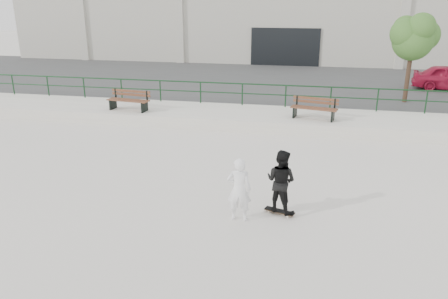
% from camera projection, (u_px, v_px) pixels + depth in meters
% --- Properties ---
extents(ground, '(120.00, 120.00, 0.00)m').
position_uv_depth(ground, '(209.00, 230.00, 10.37)').
color(ground, white).
rests_on(ground, ground).
extents(ledge, '(30.00, 3.00, 0.50)m').
position_uv_depth(ledge, '(260.00, 118.00, 19.08)').
color(ledge, silver).
rests_on(ledge, ground).
extents(parking_strip, '(60.00, 14.00, 0.50)m').
position_uv_depth(parking_strip, '(277.00, 83.00, 26.95)').
color(parking_strip, '#3F3F3F').
rests_on(parking_strip, ground).
extents(railing, '(28.00, 0.06, 1.03)m').
position_uv_depth(railing, '(264.00, 90.00, 19.96)').
color(railing, '#153A1D').
rests_on(railing, ledge).
extents(commercial_building, '(44.20, 16.33, 8.00)m').
position_uv_depth(commercial_building, '(293.00, 6.00, 38.48)').
color(commercial_building, '#B3AFA1').
rests_on(commercial_building, ground).
extents(bench_left, '(1.97, 0.80, 0.88)m').
position_uv_depth(bench_left, '(129.00, 100.00, 19.34)').
color(bench_left, '#502A1B').
rests_on(bench_left, ledge).
extents(bench_right, '(1.96, 0.93, 0.87)m').
position_uv_depth(bench_right, '(314.00, 108.00, 17.95)').
color(bench_right, '#502A1B').
rests_on(bench_right, ledge).
extents(tree, '(2.33, 2.07, 4.14)m').
position_uv_depth(tree, '(414.00, 36.00, 20.01)').
color(tree, '#443022').
rests_on(tree, parking_strip).
extents(skateboard, '(0.80, 0.43, 0.09)m').
position_uv_depth(skateboard, '(279.00, 211.00, 11.14)').
color(skateboard, black).
rests_on(skateboard, ground).
extents(standing_skater, '(0.98, 0.89, 1.63)m').
position_uv_depth(standing_skater, '(281.00, 181.00, 10.86)').
color(standing_skater, black).
rests_on(standing_skater, skateboard).
extents(seated_skater, '(0.61, 0.42, 1.63)m').
position_uv_depth(seated_skater, '(239.00, 190.00, 10.62)').
color(seated_skater, white).
rests_on(seated_skater, ground).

